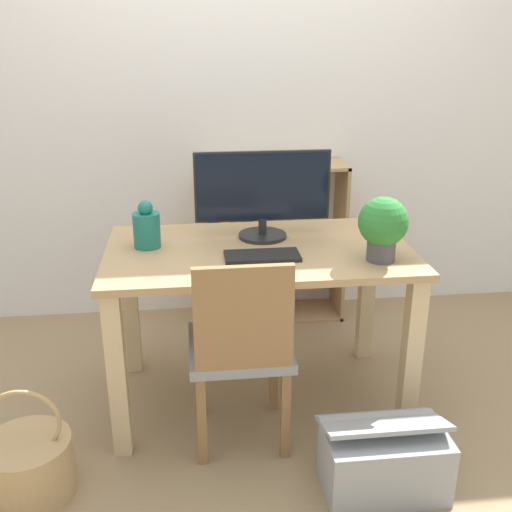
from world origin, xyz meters
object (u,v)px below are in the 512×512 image
(storage_box, at_px, (384,459))
(monitor, at_px, (263,191))
(vase, at_px, (147,228))
(chair, at_px, (241,346))
(basket, at_px, (29,464))
(bookshelf, at_px, (249,254))
(potted_plant, at_px, (383,225))
(keyboard, at_px, (261,256))

(storage_box, bearing_deg, monitor, 114.22)
(vase, xyz_separation_m, chair, (0.36, -0.39, -0.37))
(vase, height_order, storage_box, vase)
(chair, distance_m, basket, 0.88)
(monitor, distance_m, vase, 0.52)
(bookshelf, relative_size, basket, 2.09)
(vase, relative_size, potted_plant, 0.78)
(chair, bearing_deg, vase, 130.21)
(vase, distance_m, chair, 0.64)
(potted_plant, height_order, basket, potted_plant)
(chair, distance_m, bookshelf, 1.17)
(keyboard, distance_m, basket, 1.16)
(monitor, relative_size, potted_plant, 2.27)
(monitor, height_order, chair, monitor)
(chair, xyz_separation_m, basket, (-0.79, -0.19, -0.33))
(chair, relative_size, bookshelf, 0.92)
(monitor, distance_m, storage_box, 1.18)
(basket, bearing_deg, monitor, 34.82)
(keyboard, distance_m, bookshelf, 1.01)
(basket, bearing_deg, bookshelf, 54.92)
(bookshelf, xyz_separation_m, storage_box, (0.34, -1.47, -0.26))
(monitor, height_order, potted_plant, monitor)
(monitor, relative_size, vase, 2.91)
(vase, xyz_separation_m, basket, (-0.43, -0.58, -0.70))
(monitor, xyz_separation_m, potted_plant, (0.43, -0.34, -0.06))
(monitor, relative_size, bookshelf, 0.65)
(monitor, distance_m, potted_plant, 0.55)
(keyboard, distance_m, potted_plant, 0.49)
(vase, bearing_deg, keyboard, -21.74)
(keyboard, bearing_deg, bookshelf, 87.18)
(keyboard, bearing_deg, vase, 158.26)
(chair, bearing_deg, potted_plant, 10.09)
(basket, bearing_deg, keyboard, 23.67)
(bookshelf, bearing_deg, vase, -123.60)
(vase, bearing_deg, chair, -47.55)
(vase, bearing_deg, basket, -126.96)
(monitor, xyz_separation_m, storage_box, (0.35, -0.78, -0.81))
(bookshelf, bearing_deg, storage_box, -77.03)
(monitor, distance_m, keyboard, 0.33)
(vase, height_order, basket, vase)
(keyboard, distance_m, vase, 0.50)
(keyboard, bearing_deg, chair, -116.95)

